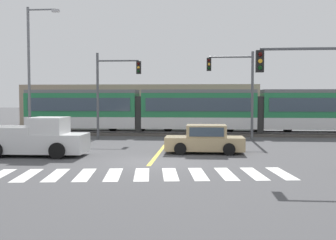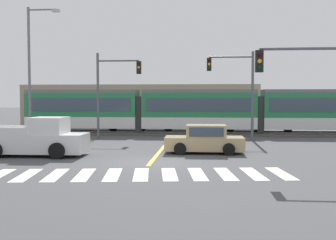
{
  "view_description": "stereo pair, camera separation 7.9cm",
  "coord_description": "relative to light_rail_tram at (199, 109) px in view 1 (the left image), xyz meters",
  "views": [
    {
      "loc": [
        2.34,
        -19.11,
        2.99
      ],
      "look_at": [
        0.23,
        6.66,
        1.6
      ],
      "focal_mm": 45.0,
      "sensor_mm": 36.0,
      "label": 1
    },
    {
      "loc": [
        2.42,
        -19.1,
        2.99
      ],
      "look_at": [
        0.23,
        6.66,
        1.6
      ],
      "focal_mm": 45.0,
      "sensor_mm": 36.0,
      "label": 2
    }
  ],
  "objects": [
    {
      "name": "crosswalk_stripe_3",
      "position": [
        -4.23,
        -18.1,
        -2.04
      ],
      "size": [
        0.9,
        2.85,
        0.01
      ],
      "primitive_type": "cube",
      "rotation": [
        0.0,
        0.0,
        0.12
      ],
      "color": "silver",
      "rests_on": "ground"
    },
    {
      "name": "street_lamp_west",
      "position": [
        -12.47,
        -3.19,
        3.44
      ],
      "size": [
        2.49,
        0.28,
        9.7
      ],
      "color": "slate",
      "rests_on": "ground"
    },
    {
      "name": "light_rail_tram",
      "position": [
        0.0,
        0.0,
        0.0
      ],
      "size": [
        28.0,
        2.64,
        3.43
      ],
      "color": "silver",
      "rests_on": "track_bed"
    },
    {
      "name": "crosswalk_stripe_1",
      "position": [
        -6.41,
        -18.37,
        -2.04
      ],
      "size": [
        0.9,
        2.85,
        0.01
      ],
      "primitive_type": "cube",
      "rotation": [
        0.0,
        0.0,
        0.12
      ],
      "color": "silver",
      "rests_on": "ground"
    },
    {
      "name": "rail_near",
      "position": [
        -2.04,
        -0.71,
        -1.82
      ],
      "size": [
        120.0,
        0.08,
        0.1
      ],
      "primitive_type": "cube",
      "color": "#939399",
      "rests_on": "track_bed"
    },
    {
      "name": "lane_centre_line",
      "position": [
        -2.04,
        -8.91,
        -2.04
      ],
      "size": [
        0.2,
        13.84,
        0.01
      ],
      "primitive_type": "cube",
      "color": "gold",
      "rests_on": "ground"
    },
    {
      "name": "crosswalk_stripe_10",
      "position": [
        3.42,
        -17.16,
        -2.04
      ],
      "size": [
        0.9,
        2.85,
        0.01
      ],
      "primitive_type": "cube",
      "rotation": [
        0.0,
        0.0,
        0.12
      ],
      "color": "silver",
      "rests_on": "ground"
    },
    {
      "name": "crosswalk_stripe_8",
      "position": [
        1.23,
        -17.43,
        -2.04
      ],
      "size": [
        0.9,
        2.85,
        0.01
      ],
      "primitive_type": "cube",
      "rotation": [
        0.0,
        0.0,
        0.12
      ],
      "color": "silver",
      "rests_on": "ground"
    },
    {
      "name": "building_backdrop_far",
      "position": [
        -6.26,
        10.81,
        0.1
      ],
      "size": [
        24.32,
        6.0,
        4.29
      ],
      "primitive_type": "cube",
      "color": "gray",
      "rests_on": "ground"
    },
    {
      "name": "crosswalk_stripe_7",
      "position": [
        0.14,
        -17.56,
        -2.04
      ],
      "size": [
        0.9,
        2.85,
        0.01
      ],
      "primitive_type": "cube",
      "rotation": [
        0.0,
        0.0,
        0.12
      ],
      "color": "silver",
      "rests_on": "ground"
    },
    {
      "name": "rail_far",
      "position": [
        -2.04,
        0.73,
        -1.82
      ],
      "size": [
        120.0,
        0.08,
        0.1
      ],
      "primitive_type": "cube",
      "color": "#939399",
      "rests_on": "track_bed"
    },
    {
      "name": "sedan_crossing",
      "position": [
        0.43,
        -11.31,
        -1.35
      ],
      "size": [
        4.21,
        1.94,
        1.52
      ],
      "color": "tan",
      "rests_on": "ground"
    },
    {
      "name": "track_bed",
      "position": [
        -2.04,
        0.01,
        -1.96
      ],
      "size": [
        120.0,
        4.0,
        0.18
      ],
      "primitive_type": "cube",
      "color": "#4C4742",
      "rests_on": "ground"
    },
    {
      "name": "crosswalk_stripe_4",
      "position": [
        -3.13,
        -17.97,
        -2.04
      ],
      "size": [
        0.9,
        2.85,
        0.01
      ],
      "primitive_type": "cube",
      "rotation": [
        0.0,
        0.0,
        0.12
      ],
      "color": "silver",
      "rests_on": "ground"
    },
    {
      "name": "crosswalk_stripe_9",
      "position": [
        2.32,
        -17.3,
        -2.04
      ],
      "size": [
        0.9,
        2.85,
        0.01
      ],
      "primitive_type": "cube",
      "rotation": [
        0.0,
        0.0,
        0.12
      ],
      "color": "silver",
      "rests_on": "ground"
    },
    {
      "name": "crosswalk_stripe_6",
      "position": [
        -0.95,
        -17.7,
        -2.04
      ],
      "size": [
        0.9,
        2.85,
        0.01
      ],
      "primitive_type": "cube",
      "rotation": [
        0.0,
        0.0,
        0.12
      ],
      "color": "silver",
      "rests_on": "ground"
    },
    {
      "name": "crosswalk_stripe_5",
      "position": [
        -2.04,
        -17.83,
        -2.04
      ],
      "size": [
        0.9,
        2.85,
        0.01
      ],
      "primitive_type": "cube",
      "rotation": [
        0.0,
        0.0,
        0.12
      ],
      "color": "silver",
      "rests_on": "ground"
    },
    {
      "name": "traffic_light_near_right",
      "position": [
        4.83,
        -16.21,
        1.58
      ],
      "size": [
        3.75,
        0.38,
        5.56
      ],
      "color": "#515459",
      "rests_on": "ground"
    },
    {
      "name": "ground_plane",
      "position": [
        -2.04,
        -14.78,
        -2.05
      ],
      "size": [
        200.0,
        200.0,
        0.0
      ],
      "primitive_type": "plane",
      "color": "#474749"
    },
    {
      "name": "traffic_light_far_right",
      "position": [
        2.68,
        -4.38,
        2.01
      ],
      "size": [
        3.25,
        0.38,
        6.15
      ],
      "color": "#515459",
      "rests_on": "ground"
    },
    {
      "name": "crosswalk_stripe_2",
      "position": [
        -5.32,
        -18.23,
        -2.04
      ],
      "size": [
        0.9,
        2.85,
        0.01
      ],
      "primitive_type": "cube",
      "rotation": [
        0.0,
        0.0,
        0.12
      ],
      "color": "silver",
      "rests_on": "ground"
    },
    {
      "name": "pickup_truck",
      "position": [
        -8.18,
        -13.12,
        -1.2
      ],
      "size": [
        5.42,
        2.28,
        1.98
      ],
      "color": "silver",
      "rests_on": "ground"
    },
    {
      "name": "traffic_light_far_left",
      "position": [
        -6.2,
        -4.0,
        1.95
      ],
      "size": [
        3.25,
        0.38,
        6.18
      ],
      "color": "#515459",
      "rests_on": "ground"
    }
  ]
}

